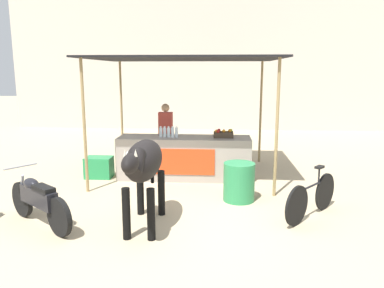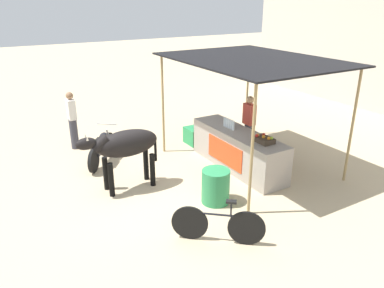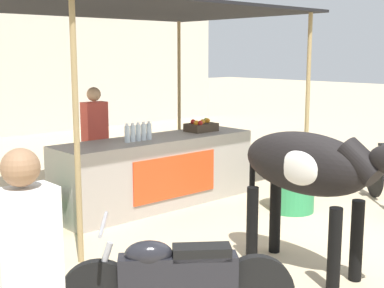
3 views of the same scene
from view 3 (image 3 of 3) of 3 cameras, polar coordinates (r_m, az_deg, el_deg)
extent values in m
plane|color=tan|center=(6.15, 9.26, -10.64)|extent=(60.00, 60.00, 0.00)
cube|color=#9E9389|center=(7.53, -3.75, -2.94)|extent=(3.00, 0.80, 0.96)
cube|color=red|center=(7.22, -1.74, -3.48)|extent=(1.40, 0.02, 0.58)
cube|color=black|center=(7.61, -5.37, 14.05)|extent=(4.20, 3.20, 0.04)
cylinder|color=#997F51|center=(5.40, -12.22, 1.27)|extent=(0.06, 0.06, 2.71)
cylinder|color=#997F51|center=(7.96, 12.21, 3.92)|extent=(0.06, 0.06, 2.71)
cylinder|color=#997F51|center=(9.92, -1.38, 5.24)|extent=(0.06, 0.06, 2.71)
cylinder|color=silver|center=(7.07, -6.93, 1.05)|extent=(0.07, 0.07, 0.22)
cylinder|color=white|center=(7.06, -6.95, 2.05)|extent=(0.04, 0.04, 0.03)
cylinder|color=silver|center=(7.12, -6.34, 1.12)|extent=(0.07, 0.07, 0.22)
cylinder|color=white|center=(7.11, -6.36, 2.12)|extent=(0.04, 0.04, 0.03)
cylinder|color=silver|center=(7.18, -5.75, 1.20)|extent=(0.07, 0.07, 0.22)
cylinder|color=white|center=(7.16, -5.77, 2.19)|extent=(0.04, 0.04, 0.03)
cylinder|color=silver|center=(7.23, -5.18, 1.27)|extent=(0.07, 0.07, 0.22)
cylinder|color=white|center=(7.21, -5.19, 2.25)|extent=(0.04, 0.04, 0.03)
cylinder|color=silver|center=(7.28, -4.61, 1.34)|extent=(0.07, 0.07, 0.22)
cylinder|color=white|center=(7.27, -4.62, 2.31)|extent=(0.04, 0.04, 0.03)
cube|color=#3F3326|center=(8.04, 0.98, 1.79)|extent=(0.44, 0.32, 0.12)
sphere|color=#8CB22D|center=(8.19, 1.51, 2.55)|extent=(0.08, 0.08, 0.08)
sphere|color=orange|center=(8.01, 1.15, 2.39)|extent=(0.08, 0.08, 0.08)
sphere|color=orange|center=(8.13, 1.67, 2.50)|extent=(0.08, 0.08, 0.08)
sphere|color=#B21E19|center=(8.01, 0.10, 2.39)|extent=(0.08, 0.08, 0.08)
sphere|color=#B21E19|center=(7.86, 0.89, 2.25)|extent=(0.08, 0.08, 0.08)
sphere|color=orange|center=(7.87, 0.47, 2.27)|extent=(0.08, 0.08, 0.08)
cylinder|color=#383842|center=(7.85, -10.19, -2.86)|extent=(0.22, 0.22, 0.88)
cube|color=#BF3F33|center=(7.73, -10.35, 2.37)|extent=(0.34, 0.20, 0.56)
sphere|color=tan|center=(7.69, -10.44, 5.25)|extent=(0.20, 0.20, 0.20)
cube|color=#268C4C|center=(6.52, -17.14, -7.56)|extent=(0.60, 0.44, 0.48)
cylinder|color=#2D8C51|center=(7.37, 10.65, -4.28)|extent=(0.59, 0.59, 0.73)
ellipsoid|color=black|center=(5.24, 11.91, -2.01)|extent=(0.52, 1.40, 0.60)
cylinder|color=black|center=(5.31, 17.15, -9.82)|extent=(0.12, 0.12, 0.78)
cylinder|color=black|center=(5.02, 14.94, -10.87)|extent=(0.12, 0.12, 0.78)
cylinder|color=black|center=(5.84, 8.85, -7.70)|extent=(0.12, 0.12, 0.78)
cylinder|color=black|center=(5.58, 6.44, -8.49)|extent=(0.12, 0.12, 0.78)
cylinder|color=black|center=(4.90, 17.55, -1.82)|extent=(0.24, 0.45, 0.41)
cylinder|color=black|center=(5.71, 6.44, -3.68)|extent=(0.06, 0.06, 0.60)
ellipsoid|color=silver|center=(5.01, 11.32, -2.53)|extent=(0.10, 0.44, 0.32)
cube|color=black|center=(4.16, -1.50, -13.58)|extent=(0.83, 0.69, 0.28)
ellipsoid|color=black|center=(4.10, -4.65, -11.59)|extent=(0.41, 0.38, 0.20)
cube|color=black|center=(4.11, 1.05, -11.46)|extent=(0.46, 0.41, 0.10)
cylinder|color=#99999E|center=(4.03, -9.44, -8.42)|extent=(0.36, 0.46, 0.03)
cylinder|color=#99999E|center=(4.17, -9.72, -13.40)|extent=(0.19, 0.16, 0.49)
cylinder|color=black|center=(8.41, 18.89, -3.16)|extent=(0.46, 0.53, 0.66)
cylinder|color=black|center=(8.09, 19.71, -1.24)|extent=(0.03, 0.03, 0.28)
cube|color=black|center=(8.06, 19.77, -0.13)|extent=(0.19, 0.20, 0.04)
cube|color=silver|center=(2.95, -17.44, -9.82)|extent=(0.34, 0.20, 0.56)
sphere|color=#8C6647|center=(2.85, -17.83, -2.40)|extent=(0.20, 0.20, 0.20)
camera|label=1|loc=(5.87, 74.51, 5.62)|focal=35.00mm
camera|label=2|loc=(11.61, 48.07, 16.23)|focal=35.00mm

